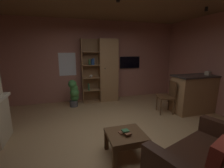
% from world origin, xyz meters
% --- Properties ---
extents(floor, '(6.19, 5.44, 0.02)m').
position_xyz_m(floor, '(0.00, 0.00, -0.01)').
color(floor, tan).
rests_on(floor, ground).
extents(wall_back, '(6.31, 0.06, 2.76)m').
position_xyz_m(wall_back, '(0.00, 2.75, 1.38)').
color(wall_back, '#AD7060').
rests_on(wall_back, ground).
extents(window_pane_back, '(0.55, 0.01, 0.76)m').
position_xyz_m(window_pane_back, '(-0.88, 2.72, 1.30)').
color(window_pane_back, white).
extents(bookshelf_cabinet, '(1.23, 0.41, 2.14)m').
position_xyz_m(bookshelf_cabinet, '(0.39, 2.48, 1.06)').
color(bookshelf_cabinet, '#997047').
rests_on(bookshelf_cabinet, ground).
extents(kitchen_bar_counter, '(1.45, 0.63, 1.08)m').
position_xyz_m(kitchen_bar_counter, '(2.64, 0.71, 0.54)').
color(kitchen_bar_counter, '#997047').
rests_on(kitchen_bar_counter, ground).
extents(tissue_box, '(0.14, 0.14, 0.11)m').
position_xyz_m(tissue_box, '(2.86, 0.63, 1.13)').
color(tissue_box, '#BFB299').
rests_on(tissue_box, kitchen_bar_counter).
extents(coffee_table, '(0.63, 0.59, 0.40)m').
position_xyz_m(coffee_table, '(-0.04, -0.54, 0.32)').
color(coffee_table, brown).
rests_on(coffee_table, ground).
extents(table_book_0, '(0.15, 0.12, 0.02)m').
position_xyz_m(table_book_0, '(-0.08, -0.52, 0.41)').
color(table_book_0, brown).
rests_on(table_book_0, coffee_table).
extents(table_book_1, '(0.12, 0.11, 0.03)m').
position_xyz_m(table_book_1, '(-0.03, -0.62, 0.44)').
color(table_book_1, brown).
rests_on(table_book_1, coffee_table).
extents(table_book_2, '(0.12, 0.11, 0.02)m').
position_xyz_m(table_book_2, '(-0.05, -0.56, 0.46)').
color(table_book_2, '#387247').
rests_on(table_book_2, coffee_table).
extents(dining_chair, '(0.51, 0.51, 0.92)m').
position_xyz_m(dining_chair, '(1.80, 0.86, 0.53)').
color(dining_chair, brown).
rests_on(dining_chair, ground).
extents(potted_floor_plant, '(0.32, 0.34, 0.87)m').
position_xyz_m(potted_floor_plant, '(-0.74, 2.15, 0.45)').
color(potted_floor_plant, '#4C4C51').
rests_on(potted_floor_plant, ground).
extents(wall_mounted_tv, '(0.77, 0.06, 0.43)m').
position_xyz_m(wall_mounted_tv, '(1.37, 2.69, 1.32)').
color(wall_mounted_tv, black).
extents(track_light_spot_2, '(0.07, 0.07, 0.09)m').
position_xyz_m(track_light_spot_2, '(2.23, 0.33, 2.69)').
color(track_light_spot_2, black).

